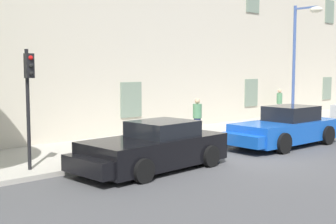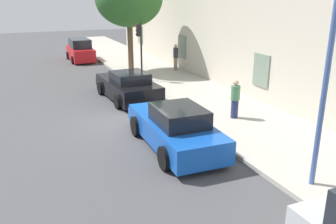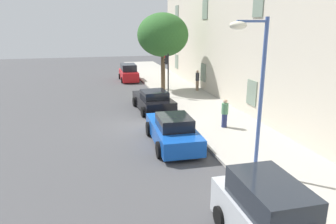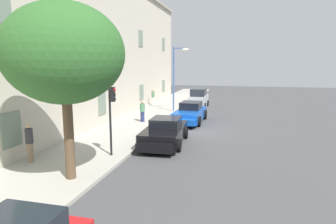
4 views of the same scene
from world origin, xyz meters
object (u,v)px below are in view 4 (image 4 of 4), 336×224
at_px(traffic_light, 112,107).
at_px(street_lamp, 178,67).
at_px(hatchback_distant, 198,99).
at_px(tree_near_kerb, 64,54).
at_px(sportscar_red_lead, 164,134).
at_px(pedestrian_admiring, 142,111).
at_px(sportscar_yellow_flank, 190,114).
at_px(pedestrian_strolling, 30,142).
at_px(pedestrian_bystander, 153,97).

height_order(traffic_light, street_lamp, street_lamp).
distance_m(hatchback_distant, tree_near_kerb, 20.29).
xyz_separation_m(sportscar_red_lead, pedestrian_admiring, (5.05, 2.98, 0.33)).
bearing_deg(sportscar_red_lead, traffic_light, 148.76).
height_order(sportscar_yellow_flank, pedestrian_strolling, pedestrian_strolling).
relative_size(sportscar_yellow_flank, hatchback_distant, 1.36).
distance_m(sportscar_yellow_flank, pedestrian_strolling, 12.01).
distance_m(sportscar_yellow_flank, pedestrian_admiring, 3.53).
bearing_deg(traffic_light, pedestrian_bystander, 10.46).
bearing_deg(pedestrian_strolling, traffic_light, -60.32).
distance_m(traffic_light, pedestrian_bystander, 16.86).
bearing_deg(street_lamp, hatchback_distant, -19.78).
height_order(sportscar_yellow_flank, tree_near_kerb, tree_near_kerb).
xyz_separation_m(street_lamp, pedestrian_admiring, (-5.35, 1.54, -3.14)).
distance_m(hatchback_distant, street_lamp, 5.06).
distance_m(sportscar_yellow_flank, hatchback_distant, 7.81).
distance_m(sportscar_red_lead, traffic_light, 3.79).
bearing_deg(pedestrian_bystander, sportscar_red_lead, -160.74).
relative_size(hatchback_distant, pedestrian_bystander, 2.32).
bearing_deg(tree_near_kerb, sportscar_red_lead, -19.94).
xyz_separation_m(sportscar_yellow_flank, pedestrian_admiring, (-1.23, 3.30, 0.28)).
bearing_deg(pedestrian_strolling, tree_near_kerb, -113.46).
height_order(tree_near_kerb, street_lamp, tree_near_kerb).
distance_m(hatchback_distant, traffic_light, 17.06).
xyz_separation_m(tree_near_kerb, pedestrian_admiring, (10.80, 0.89, -3.76)).
xyz_separation_m(sportscar_yellow_flank, pedestrian_strolling, (-10.87, 5.11, 0.38)).
relative_size(traffic_light, pedestrian_admiring, 2.11).
bearing_deg(sportscar_red_lead, sportscar_yellow_flank, -2.93).
xyz_separation_m(hatchback_distant, street_lamp, (-3.67, 1.32, 3.22)).
bearing_deg(street_lamp, tree_near_kerb, 177.69).
height_order(sportscar_red_lead, hatchback_distant, hatchback_distant).
bearing_deg(traffic_light, sportscar_yellow_flank, -12.65).
distance_m(sportscar_yellow_flank, traffic_light, 9.51).
relative_size(tree_near_kerb, street_lamp, 1.12).
distance_m(sportscar_red_lead, pedestrian_admiring, 5.87).
height_order(hatchback_distant, pedestrian_strolling, hatchback_distant).
bearing_deg(street_lamp, pedestrian_strolling, 167.41).
height_order(hatchback_distant, street_lamp, street_lamp).
relative_size(sportscar_yellow_flank, pedestrian_bystander, 3.14).
bearing_deg(tree_near_kerb, traffic_light, -7.09).
xyz_separation_m(sportscar_red_lead, tree_near_kerb, (-5.76, 2.09, 4.09)).
bearing_deg(hatchback_distant, pedestrian_admiring, 162.43).
height_order(sportscar_yellow_flank, pedestrian_admiring, pedestrian_admiring).
height_order(sportscar_red_lead, tree_near_kerb, tree_near_kerb).
height_order(tree_near_kerb, pedestrian_bystander, tree_near_kerb).
height_order(traffic_light, pedestrian_strolling, traffic_light).
bearing_deg(pedestrian_bystander, street_lamp, -134.43).
bearing_deg(tree_near_kerb, street_lamp, -2.31).
relative_size(sportscar_red_lead, street_lamp, 0.85).
bearing_deg(street_lamp, pedestrian_admiring, 163.98).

